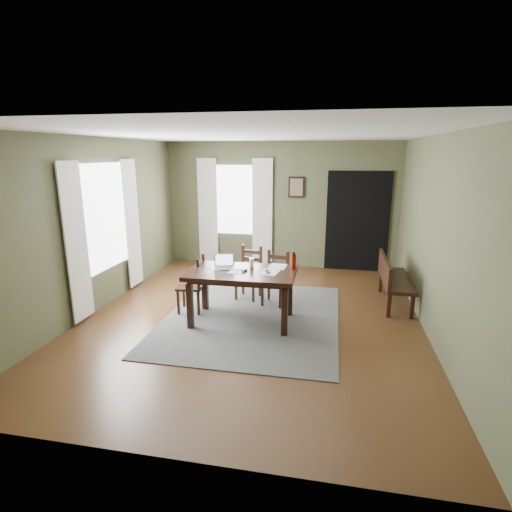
% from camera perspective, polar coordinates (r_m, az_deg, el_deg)
% --- Properties ---
extents(ground, '(5.00, 6.00, 0.01)m').
position_cam_1_polar(ground, '(6.20, -0.54, -8.81)').
color(ground, '#492C16').
extents(room_shell, '(5.02, 6.02, 2.71)m').
position_cam_1_polar(room_shell, '(5.74, -0.58, 8.03)').
color(room_shell, '#4C5034').
rests_on(room_shell, ground).
extents(rug, '(2.60, 3.20, 0.01)m').
position_cam_1_polar(rug, '(6.20, -0.54, -8.71)').
color(rug, '#454545').
rests_on(rug, ground).
extents(dining_table, '(1.57, 0.96, 0.78)m').
position_cam_1_polar(dining_table, '(5.82, -2.06, -3.06)').
color(dining_table, black).
rests_on(dining_table, rug).
extents(chair_end, '(0.43, 0.43, 0.90)m').
position_cam_1_polar(chair_end, '(6.35, -8.92, -4.11)').
color(chair_end, black).
rests_on(chair_end, rug).
extents(chair_back_left, '(0.45, 0.45, 0.89)m').
position_cam_1_polar(chair_back_left, '(6.88, -1.00, -2.48)').
color(chair_back_left, black).
rests_on(chair_back_left, rug).
extents(chair_back_right, '(0.45, 0.45, 0.87)m').
position_cam_1_polar(chair_back_right, '(6.61, 2.81, -3.29)').
color(chair_back_right, black).
rests_on(chair_back_right, rug).
extents(bench, '(0.45, 1.39, 0.78)m').
position_cam_1_polar(bench, '(6.96, 18.86, -2.84)').
color(bench, black).
rests_on(bench, ground).
extents(laptop, '(0.34, 0.30, 0.20)m').
position_cam_1_polar(laptop, '(5.96, -4.58, -1.17)').
color(laptop, '#B7B7BC').
rests_on(laptop, dining_table).
extents(computer_mouse, '(0.08, 0.10, 0.03)m').
position_cam_1_polar(computer_mouse, '(5.78, -1.68, -2.04)').
color(computer_mouse, '#3F3F42').
rests_on(computer_mouse, dining_table).
extents(tv_remote, '(0.10, 0.18, 0.02)m').
position_cam_1_polar(tv_remote, '(5.73, 1.65, -2.25)').
color(tv_remote, black).
rests_on(tv_remote, dining_table).
extents(drinking_glass, '(0.08, 0.08, 0.14)m').
position_cam_1_polar(drinking_glass, '(5.94, -0.65, -1.00)').
color(drinking_glass, silver).
rests_on(drinking_glass, dining_table).
extents(water_bottle, '(0.09, 0.09, 0.25)m').
position_cam_1_polar(water_bottle, '(5.89, 5.37, -0.74)').
color(water_bottle, '#A5190C').
rests_on(water_bottle, dining_table).
extents(paper_a, '(0.33, 0.35, 0.00)m').
position_cam_1_polar(paper_a, '(5.96, -5.69, -1.71)').
color(paper_a, white).
rests_on(paper_a, dining_table).
extents(paper_b, '(0.29, 0.36, 0.00)m').
position_cam_1_polar(paper_b, '(5.73, 1.94, -2.30)').
color(paper_b, white).
rests_on(paper_b, dining_table).
extents(paper_d, '(0.27, 0.34, 0.00)m').
position_cam_1_polar(paper_d, '(6.02, 3.08, -1.51)').
color(paper_d, white).
rests_on(paper_d, dining_table).
extents(paper_e, '(0.25, 0.30, 0.00)m').
position_cam_1_polar(paper_e, '(5.77, -2.81, -2.21)').
color(paper_e, white).
rests_on(paper_e, dining_table).
extents(window_left, '(0.01, 1.30, 1.70)m').
position_cam_1_polar(window_left, '(6.90, -20.84, 5.22)').
color(window_left, white).
rests_on(window_left, ground).
extents(window_back, '(1.00, 0.01, 1.50)m').
position_cam_1_polar(window_back, '(8.87, -3.04, 8.00)').
color(window_back, white).
rests_on(window_back, ground).
extents(curtain_left_near, '(0.03, 0.48, 2.30)m').
position_cam_1_polar(curtain_left_near, '(6.25, -24.30, 1.67)').
color(curtain_left_near, silver).
rests_on(curtain_left_near, ground).
extents(curtain_left_far, '(0.03, 0.48, 2.30)m').
position_cam_1_polar(curtain_left_far, '(7.62, -17.27, 4.40)').
color(curtain_left_far, silver).
rests_on(curtain_left_far, ground).
extents(curtain_back_left, '(0.44, 0.03, 2.30)m').
position_cam_1_polar(curtain_back_left, '(9.05, -6.90, 6.44)').
color(curtain_back_left, silver).
rests_on(curtain_back_left, ground).
extents(curtain_back_right, '(0.44, 0.03, 2.30)m').
position_cam_1_polar(curtain_back_right, '(8.75, 0.90, 6.27)').
color(curtain_back_right, silver).
rests_on(curtain_back_right, ground).
extents(framed_picture, '(0.34, 0.03, 0.44)m').
position_cam_1_polar(framed_picture, '(8.61, 5.80, 9.76)').
color(framed_picture, black).
rests_on(framed_picture, ground).
extents(doorway_back, '(1.30, 0.03, 2.10)m').
position_cam_1_polar(doorway_back, '(8.68, 14.28, 4.76)').
color(doorway_back, black).
rests_on(doorway_back, ground).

